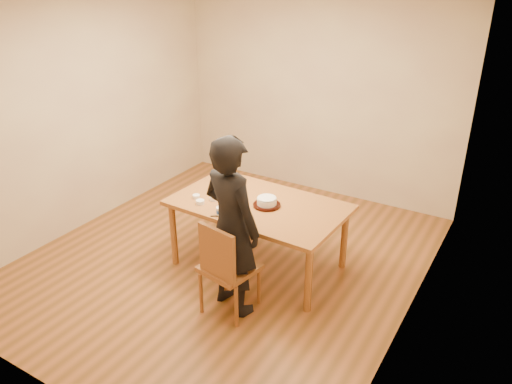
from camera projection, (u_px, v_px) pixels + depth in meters
The scene contains 16 objects.
room_shell at pixel (241, 135), 5.29m from camera, with size 4.00×4.50×2.70m.
dining_table at pixel (258, 205), 5.17m from camera, with size 1.78×1.06×0.04m, color brown.
dining_chair at pixel (230, 268), 4.62m from camera, with size 0.46×0.46×0.04m, color brown.
cake_plate at pixel (267, 205), 5.10m from camera, with size 0.28×0.28×0.02m, color #AF1F0B.
cake at pixel (267, 201), 5.08m from camera, with size 0.20×0.20×0.06m, color white.
frosting_dome at pixel (267, 197), 5.06m from camera, with size 0.20×0.20×0.03m, color white.
frosting_tub at pixel (221, 211), 4.91m from camera, with size 0.09×0.09×0.08m, color white.
frosting_lid at pixel (225, 213), 4.96m from camera, with size 0.10×0.10×0.01m, color #1A24AD.
frosting_dollop at pixel (225, 212), 4.95m from camera, with size 0.04×0.04×0.02m, color white.
ramekin_green at pixel (200, 202), 5.14m from camera, with size 0.09×0.09×0.04m, color white.
ramekin_yellow at pixel (214, 198), 5.22m from camera, with size 0.09×0.09×0.04m, color white.
ramekin_multi at pixel (196, 196), 5.27m from camera, with size 0.08×0.08×0.04m, color white.
candy_box_pink at pixel (221, 181), 5.66m from camera, with size 0.13×0.06×0.02m, color #DE348B.
candy_box_green at pixel (221, 179), 5.66m from camera, with size 0.12×0.06×0.02m, color green.
spatula at pixel (218, 216), 4.90m from camera, with size 0.15×0.01×0.01m, color black.
person at pixel (231, 227), 4.48m from camera, with size 0.63×0.41×1.73m, color black.
Camera 1 is at (2.73, -3.91, 3.04)m, focal length 35.00 mm.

